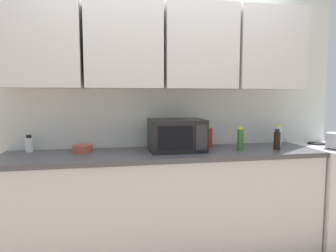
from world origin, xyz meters
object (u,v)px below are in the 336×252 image
at_px(bottle_white_jar, 29,144).
at_px(bowl_ceramic_small, 83,148).
at_px(bottle_green_oil, 240,139).
at_px(bottle_red_sauce, 208,137).
at_px(microwave, 177,135).
at_px(bottle_clear_tall, 278,135).
at_px(bottle_soy_dark, 277,140).

relative_size(bottle_white_jar, bowl_ceramic_small, 0.87).
bearing_deg(bowl_ceramic_small, bottle_green_oil, -8.22).
bearing_deg(bowl_ceramic_small, bottle_red_sauce, 2.13).
xyz_separation_m(microwave, bottle_green_oil, (0.56, -0.10, -0.04)).
bearing_deg(bottle_clear_tall, bottle_red_sauce, 177.76).
xyz_separation_m(bottle_red_sauce, bottle_green_oil, (0.22, -0.24, 0.01)).
relative_size(bottle_red_sauce, bowl_ceramic_small, 1.19).
distance_m(bottle_soy_dark, bottle_white_jar, 2.20).
bearing_deg(bottle_soy_dark, bottle_green_oil, 177.85).
bearing_deg(bottle_clear_tall, microwave, -173.75).
bearing_deg(bottle_clear_tall, bowl_ceramic_small, -179.54).
height_order(bottle_red_sauce, bowl_ceramic_small, bottle_red_sauce).
relative_size(microwave, bottle_red_sauce, 2.38).
distance_m(microwave, bottle_soy_dark, 0.92).
distance_m(bottle_red_sauce, bottle_green_oil, 0.33).
distance_m(bottle_green_oil, bottle_white_jar, 1.85).
bearing_deg(bottle_green_oil, bottle_white_jar, 171.12).
height_order(bottle_clear_tall, bowl_ceramic_small, bottle_clear_tall).
height_order(microwave, bottle_green_oil, microwave).
bearing_deg(microwave, bowl_ceramic_small, 172.99).
distance_m(bottle_white_jar, bottle_clear_tall, 2.33).
bearing_deg(bottle_green_oil, microwave, 170.03).
bearing_deg(bowl_ceramic_small, bottle_white_jar, 169.13).
distance_m(bottle_clear_tall, bowl_ceramic_small, 1.87).
distance_m(microwave, bottle_red_sauce, 0.37).
height_order(microwave, bottle_clear_tall, microwave).
xyz_separation_m(microwave, bottle_soy_dark, (0.91, -0.11, -0.05)).
height_order(microwave, bottle_white_jar, microwave).
bearing_deg(bowl_ceramic_small, microwave, -7.01).
height_order(bottle_green_oil, bottle_clear_tall, bottle_green_oil).
distance_m(bottle_green_oil, bottle_soy_dark, 0.35).
relative_size(microwave, bottle_soy_dark, 2.57).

